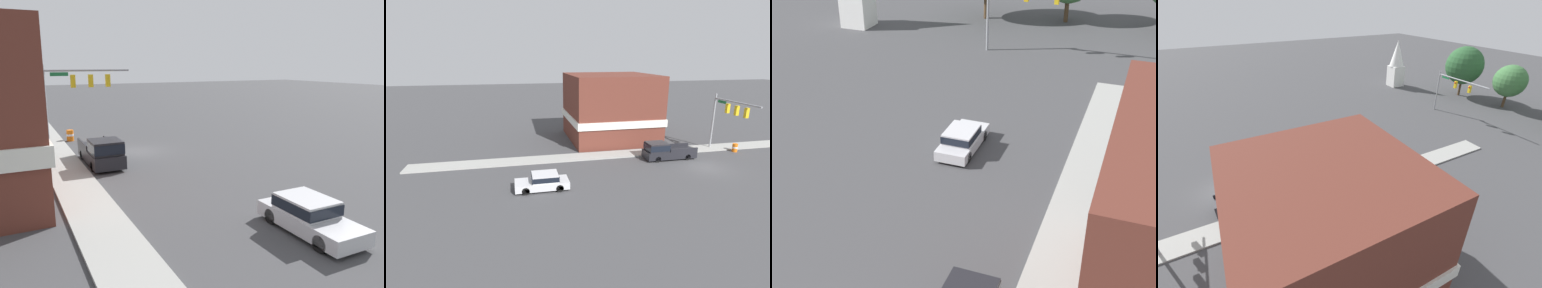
% 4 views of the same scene
% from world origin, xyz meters
% --- Properties ---
extents(ground_plane, '(200.00, 200.00, 0.00)m').
position_xyz_m(ground_plane, '(0.00, 0.00, 0.00)').
color(ground_plane, '#424244').
extents(sidewalk_curb, '(2.40, 60.00, 0.14)m').
position_xyz_m(sidewalk_curb, '(5.70, 0.00, 0.07)').
color(sidewalk_curb, '#9E9E99').
rests_on(sidewalk_curb, ground).
extents(near_signal_assembly, '(7.06, 0.49, 6.68)m').
position_xyz_m(near_signal_assembly, '(3.50, -4.63, 4.89)').
color(near_signal_assembly, gray).
rests_on(near_signal_assembly, ground).
extents(car_lead, '(1.90, 4.55, 1.43)m').
position_xyz_m(car_lead, '(-1.74, 16.77, 0.75)').
color(car_lead, black).
rests_on(car_lead, ground).
extents(pickup_truck_parked, '(2.01, 5.66, 1.92)m').
position_xyz_m(pickup_truck_parked, '(3.29, 2.88, 0.94)').
color(pickup_truck_parked, black).
rests_on(pickup_truck_parked, ground).
extents(construction_barrel, '(0.62, 0.62, 0.98)m').
position_xyz_m(construction_barrel, '(3.90, -6.56, 0.50)').
color(construction_barrel, orange).
rests_on(construction_barrel, ground).
extents(corner_brick_building, '(11.36, 11.21, 8.65)m').
position_xyz_m(corner_brick_building, '(12.93, 6.21, 4.20)').
color(corner_brick_building, brown).
rests_on(corner_brick_building, ground).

